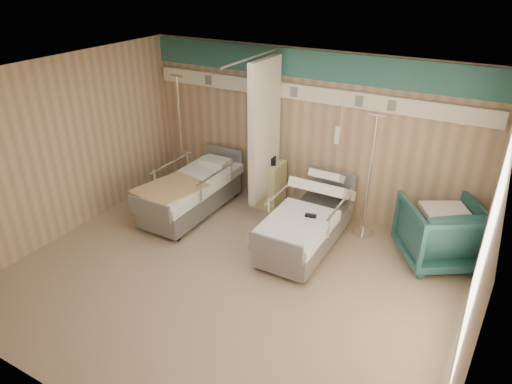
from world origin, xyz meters
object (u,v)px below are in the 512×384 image
bedside_cabinet (268,184)px  iv_stand_right (365,211)px  bed_right (306,228)px  visitor_armchair (440,232)px  bed_left (192,196)px  iv_stand_left (184,165)px

bedside_cabinet → iv_stand_right: 1.83m
bed_right → iv_stand_right: 1.05m
bedside_cabinet → visitor_armchair: (3.00, -0.30, 0.06)m
bed_right → bedside_cabinet: bearing=142.0°
visitor_armchair → bedside_cabinet: bearing=-38.7°
bed_left → iv_stand_left: bearing=134.4°
iv_stand_left → bed_left: bearing=-45.6°
iv_stand_right → bed_right: bearing=-130.6°
bedside_cabinet → iv_stand_right: (1.83, -0.11, -0.01)m
bed_left → visitor_armchair: visitor_armchair is taller
bed_left → visitor_armchair: size_ratio=2.02×
bed_left → iv_stand_left: iv_stand_left is taller
bed_left → iv_stand_left: (-0.75, 0.77, 0.14)m
bedside_cabinet → iv_stand_left: 1.81m
bed_right → bed_left: 2.20m
bed_right → visitor_armchair: visitor_armchair is taller
bed_left → bedside_cabinet: bearing=40.6°
bed_right → iv_stand_left: iv_stand_left is taller
iv_stand_right → bed_left: bearing=-164.6°
bedside_cabinet → visitor_armchair: visitor_armchair is taller
bed_right → iv_stand_right: (0.68, 0.79, 0.10)m
visitor_armchair → iv_stand_left: 4.81m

